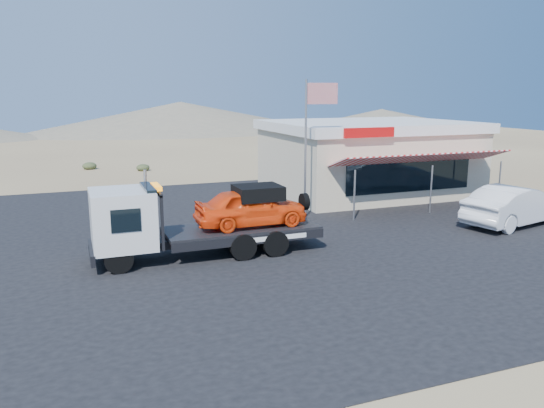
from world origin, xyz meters
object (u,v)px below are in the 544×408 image
object	(u,v)px
white_sedan	(515,205)
flagpole	(311,133)
jerky_store	(367,157)
tow_truck	(202,217)

from	to	relation	value
white_sedan	flagpole	bearing A→B (deg)	46.71
jerky_store	white_sedan	bearing A→B (deg)	-78.39
tow_truck	flagpole	size ratio (longest dim) A/B	1.26
white_sedan	jerky_store	size ratio (longest dim) A/B	0.49
tow_truck	jerky_store	bearing A→B (deg)	36.21
white_sedan	tow_truck	bearing A→B (deg)	75.09
jerky_store	flagpole	bearing A→B (deg)	-141.21
white_sedan	jerky_store	distance (m)	9.10
tow_truck	jerky_store	size ratio (longest dim) A/B	0.73
tow_truck	flagpole	distance (m)	7.37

